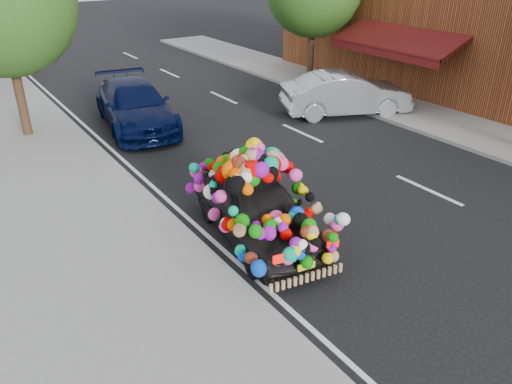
% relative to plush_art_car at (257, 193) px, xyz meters
% --- Properties ---
extents(ground, '(100.00, 100.00, 0.00)m').
position_rel_plush_art_car_xyz_m(ground, '(1.15, -0.58, -1.00)').
color(ground, black).
rests_on(ground, ground).
extents(sidewalk, '(4.00, 60.00, 0.12)m').
position_rel_plush_art_car_xyz_m(sidewalk, '(-3.15, -0.58, -0.94)').
color(sidewalk, gray).
rests_on(sidewalk, ground).
extents(kerb, '(0.15, 60.00, 0.13)m').
position_rel_plush_art_car_xyz_m(kerb, '(-1.20, -0.58, -0.94)').
color(kerb, gray).
rests_on(kerb, ground).
extents(footpath_far, '(3.00, 40.00, 0.12)m').
position_rel_plush_art_car_xyz_m(footpath_far, '(9.35, 2.42, -0.94)').
color(footpath_far, gray).
rests_on(footpath_far, ground).
extents(lane_markings, '(6.00, 50.00, 0.01)m').
position_rel_plush_art_car_xyz_m(lane_markings, '(4.75, -0.58, -1.00)').
color(lane_markings, silver).
rests_on(lane_markings, ground).
extents(tree_near_sidewalk, '(4.20, 4.20, 6.13)m').
position_rel_plush_art_car_xyz_m(tree_near_sidewalk, '(-2.65, 8.92, 3.02)').
color(tree_near_sidewalk, '#332114').
rests_on(tree_near_sidewalk, ground).
extents(plush_art_car, '(2.48, 4.32, 1.97)m').
position_rel_plush_art_car_xyz_m(plush_art_car, '(0.00, 0.00, 0.00)').
color(plush_art_car, black).
rests_on(plush_art_car, ground).
extents(navy_sedan, '(2.84, 5.28, 1.45)m').
position_rel_plush_art_car_xyz_m(navy_sedan, '(0.58, 7.99, -0.27)').
color(navy_sedan, black).
rests_on(navy_sedan, ground).
extents(silver_hatchback, '(4.76, 3.22, 1.48)m').
position_rel_plush_art_car_xyz_m(silver_hatchback, '(7.26, 5.14, -0.26)').
color(silver_hatchback, '#A2A6A9').
rests_on(silver_hatchback, ground).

